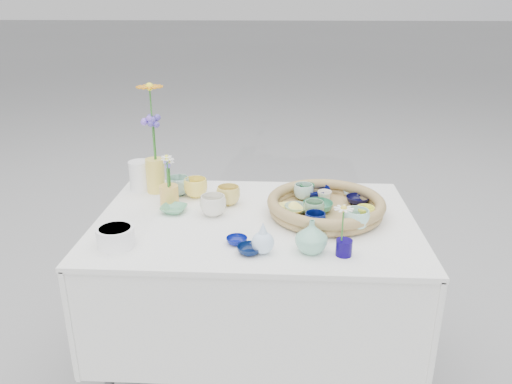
{
  "coord_description": "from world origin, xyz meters",
  "views": [
    {
      "loc": [
        0.1,
        -1.81,
        1.58
      ],
      "look_at": [
        0.0,
        0.02,
        0.87
      ],
      "focal_mm": 35.0,
      "sensor_mm": 36.0,
      "label": 1
    }
  ],
  "objects_px": {
    "tall_vase_yellow": "(155,175)",
    "bud_vase_seafoam": "(311,236)",
    "wicker_tray": "(326,206)",
    "display_table": "(256,372)"
  },
  "relations": [
    {
      "from": "display_table",
      "to": "bud_vase_seafoam",
      "type": "bearing_deg",
      "value": -52.63
    },
    {
      "from": "display_table",
      "to": "wicker_tray",
      "type": "xyz_separation_m",
      "value": [
        0.28,
        0.05,
        0.8
      ]
    },
    {
      "from": "tall_vase_yellow",
      "to": "wicker_tray",
      "type": "bearing_deg",
      "value": -16.62
    },
    {
      "from": "wicker_tray",
      "to": "bud_vase_seafoam",
      "type": "height_order",
      "value": "bud_vase_seafoam"
    },
    {
      "from": "wicker_tray",
      "to": "tall_vase_yellow",
      "type": "distance_m",
      "value": 0.78
    },
    {
      "from": "wicker_tray",
      "to": "bud_vase_seafoam",
      "type": "relative_size",
      "value": 4.04
    },
    {
      "from": "bud_vase_seafoam",
      "to": "tall_vase_yellow",
      "type": "distance_m",
      "value": 0.86
    },
    {
      "from": "tall_vase_yellow",
      "to": "bud_vase_seafoam",
      "type": "bearing_deg",
      "value": -38.91
    },
    {
      "from": "bud_vase_seafoam",
      "to": "wicker_tray",
      "type": "bearing_deg",
      "value": 76.87
    },
    {
      "from": "bud_vase_seafoam",
      "to": "tall_vase_yellow",
      "type": "height_order",
      "value": "tall_vase_yellow"
    }
  ]
}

